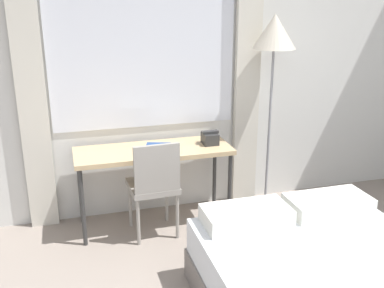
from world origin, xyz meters
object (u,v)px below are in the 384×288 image
Objects in this scene: telephone at (210,138)px; standing_lamp at (274,45)px; desk_chair at (154,182)px; desk at (154,155)px; book at (158,147)px.

standing_lamp is at bearing 3.27° from telephone.
desk_chair reaches higher than telephone.
telephone is at bearing 18.07° from desk_chair.
desk is at bearing 179.26° from telephone.
desk_chair reaches higher than book.
book is at bearing 65.87° from desk_chair.
standing_lamp is at bearing 1.30° from book.
desk_chair is 3.29× the size of book.
telephone is 0.48m from book.
desk is at bearing -176.14° from book.
desk_chair is 1.61m from standing_lamp.
desk is 0.53m from telephone.
telephone reaches higher than desk.
telephone is (0.56, 0.21, 0.28)m from desk_chair.
desk is 0.28m from desk_chair.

